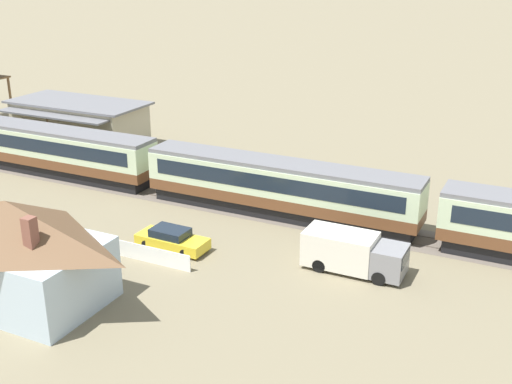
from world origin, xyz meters
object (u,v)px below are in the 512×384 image
object	(u,v)px
cottage_brown_roof_2	(11,248)
delivery_truck_grey	(353,252)
passenger_train	(283,186)
parked_car_yellow	(172,239)
station_building	(80,123)

from	to	relation	value
cottage_brown_roof_2	delivery_truck_grey	bearing A→B (deg)	35.57
passenger_train	parked_car_yellow	world-z (taller)	passenger_train
passenger_train	delivery_truck_grey	bearing A→B (deg)	-40.19
delivery_truck_grey	station_building	bearing A→B (deg)	156.39
station_building	parked_car_yellow	distance (m)	26.41
station_building	delivery_truck_grey	size ratio (longest dim) A/B	2.25
passenger_train	parked_car_yellow	distance (m)	9.14
station_building	parked_car_yellow	bearing A→B (deg)	-37.60
station_building	parked_car_yellow	xyz separation A→B (m)	(20.89, -16.09, -1.49)
passenger_train	parked_car_yellow	xyz separation A→B (m)	(-4.03, -8.06, -1.56)
passenger_train	cottage_brown_roof_2	world-z (taller)	cottage_brown_roof_2
station_building	delivery_truck_grey	distance (m)	34.86
passenger_train	station_building	size ratio (longest dim) A/B	7.83
parked_car_yellow	delivery_truck_grey	bearing A→B (deg)	12.34
parked_car_yellow	delivery_truck_grey	distance (m)	11.26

